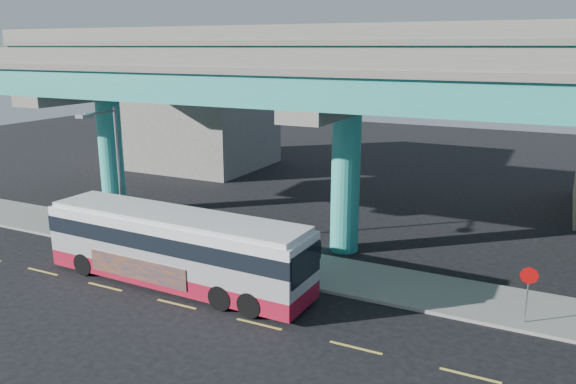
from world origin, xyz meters
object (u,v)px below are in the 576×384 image
at_px(street_lamp, 110,159).
at_px(parked_car, 135,225).
at_px(transit_bus, 176,246).
at_px(stop_sign, 528,283).

bearing_deg(street_lamp, parked_car, 105.10).
relative_size(transit_bus, parked_car, 3.39).
xyz_separation_m(transit_bus, stop_sign, (14.56, 2.72, -0.06)).
bearing_deg(parked_car, stop_sign, -92.76).
bearing_deg(transit_bus, stop_sign, 12.24).
height_order(parked_car, stop_sign, stop_sign).
height_order(transit_bus, street_lamp, street_lamp).
bearing_deg(street_lamp, transit_bus, -20.05).
bearing_deg(stop_sign, street_lamp, -164.70).
xyz_separation_m(street_lamp, stop_sign, (20.02, 0.73, -3.23)).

